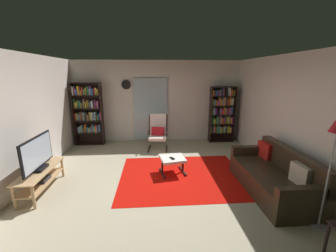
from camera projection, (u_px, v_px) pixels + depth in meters
name	position (u px, v px, depth m)	size (l,w,h in m)	color
ground_plane	(162.00, 182.00, 4.36)	(7.02, 7.02, 0.00)	#B1A68A
wall_back	(158.00, 102.00, 6.84)	(5.60, 0.06, 2.60)	silver
wall_left	(14.00, 124.00, 3.85)	(0.06, 6.00, 2.60)	silver
wall_right	(295.00, 119.00, 4.23)	(0.06, 6.00, 2.60)	silver
glass_door_panel	(151.00, 110.00, 6.83)	(1.10, 0.01, 2.00)	silver
area_rug	(182.00, 176.00, 4.62)	(2.70, 2.13, 0.01)	red
tv_stand	(41.00, 177.00, 3.97)	(0.41, 1.24, 0.45)	tan
television	(37.00, 154.00, 3.86)	(0.20, 1.00, 0.63)	black
bookshelf_near_tv	(88.00, 112.00, 6.48)	(0.85, 0.30, 1.94)	black
bookshelf_near_sofa	(222.00, 112.00, 6.78)	(0.79, 0.30, 1.80)	black
leather_sofa	(274.00, 177.00, 3.96)	(0.89, 1.90, 0.82)	#32271A
lounge_armchair	(158.00, 131.00, 6.22)	(0.62, 0.70, 1.02)	black
ottoman	(173.00, 160.00, 4.68)	(0.60, 0.56, 0.37)	white
tv_remote	(172.00, 158.00, 4.60)	(0.04, 0.14, 0.02)	black
cell_phone	(172.00, 158.00, 4.63)	(0.07, 0.14, 0.01)	black
wall_clock	(126.00, 85.00, 6.57)	(0.29, 0.03, 0.29)	silver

